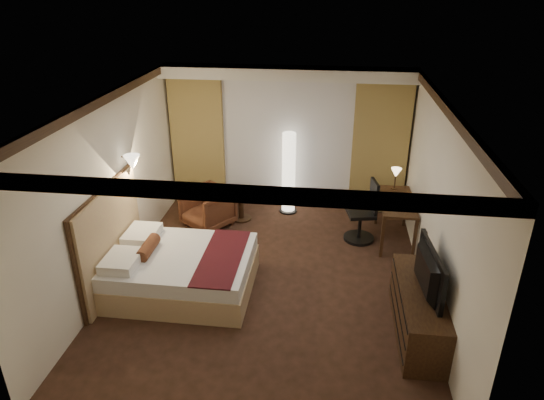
# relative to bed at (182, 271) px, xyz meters

# --- Properties ---
(floor) EXTENTS (4.50, 5.50, 0.01)m
(floor) POSITION_rel_bed_xyz_m (1.20, 0.32, -0.29)
(floor) COLOR black
(floor) RESTS_ON ground
(ceiling) EXTENTS (4.50, 5.50, 0.01)m
(ceiling) POSITION_rel_bed_xyz_m (1.20, 0.32, 2.41)
(ceiling) COLOR white
(ceiling) RESTS_ON back_wall
(back_wall) EXTENTS (4.50, 0.02, 2.70)m
(back_wall) POSITION_rel_bed_xyz_m (1.20, 3.07, 1.06)
(back_wall) COLOR silver
(back_wall) RESTS_ON floor
(left_wall) EXTENTS (0.02, 5.50, 2.70)m
(left_wall) POSITION_rel_bed_xyz_m (-1.05, 0.32, 1.06)
(left_wall) COLOR silver
(left_wall) RESTS_ON floor
(right_wall) EXTENTS (0.02, 5.50, 2.70)m
(right_wall) POSITION_rel_bed_xyz_m (3.45, 0.32, 1.06)
(right_wall) COLOR silver
(right_wall) RESTS_ON floor
(crown_molding) EXTENTS (4.50, 5.50, 0.12)m
(crown_molding) POSITION_rel_bed_xyz_m (1.20, 0.32, 2.35)
(crown_molding) COLOR black
(crown_molding) RESTS_ON ceiling
(soffit) EXTENTS (4.50, 0.50, 0.20)m
(soffit) POSITION_rel_bed_xyz_m (1.20, 2.82, 2.31)
(soffit) COLOR white
(soffit) RESTS_ON ceiling
(curtain_sheer) EXTENTS (2.48, 0.04, 2.45)m
(curtain_sheer) POSITION_rel_bed_xyz_m (1.20, 2.99, 0.96)
(curtain_sheer) COLOR silver
(curtain_sheer) RESTS_ON back_wall
(curtain_left_drape) EXTENTS (1.00, 0.14, 2.45)m
(curtain_left_drape) POSITION_rel_bed_xyz_m (-0.50, 2.93, 0.96)
(curtain_left_drape) COLOR tan
(curtain_left_drape) RESTS_ON back_wall
(curtain_right_drape) EXTENTS (1.00, 0.14, 2.45)m
(curtain_right_drape) POSITION_rel_bed_xyz_m (2.90, 2.93, 0.96)
(curtain_right_drape) COLOR tan
(curtain_right_drape) RESTS_ON back_wall
(wall_sconce) EXTENTS (0.24, 0.24, 0.24)m
(wall_sconce) POSITION_rel_bed_xyz_m (-0.89, 0.77, 1.33)
(wall_sconce) COLOR white
(wall_sconce) RESTS_ON left_wall
(bed) EXTENTS (1.98, 1.54, 0.58)m
(bed) POSITION_rel_bed_xyz_m (0.00, 0.00, 0.00)
(bed) COLOR white
(bed) RESTS_ON floor
(headboard) EXTENTS (0.12, 1.84, 1.50)m
(headboard) POSITION_rel_bed_xyz_m (-1.00, 0.00, 0.46)
(headboard) COLOR tan
(headboard) RESTS_ON floor
(armchair) EXTENTS (1.02, 1.01, 0.77)m
(armchair) POSITION_rel_bed_xyz_m (-0.12, 1.95, 0.10)
(armchair) COLOR #522918
(armchair) RESTS_ON floor
(side_table) EXTENTS (0.52, 0.52, 0.57)m
(side_table) POSITION_rel_bed_xyz_m (0.43, 2.29, -0.00)
(side_table) COLOR black
(side_table) RESTS_ON floor
(floor_lamp) EXTENTS (0.33, 0.33, 1.58)m
(floor_lamp) POSITION_rel_bed_xyz_m (1.26, 2.72, 0.50)
(floor_lamp) COLOR white
(floor_lamp) RESTS_ON floor
(desk) EXTENTS (0.55, 1.26, 0.75)m
(desk) POSITION_rel_bed_xyz_m (3.15, 1.83, 0.09)
(desk) COLOR black
(desk) RESTS_ON floor
(desk_lamp) EXTENTS (0.18, 0.18, 0.34)m
(desk_lamp) POSITION_rel_bed_xyz_m (3.15, 2.31, 0.63)
(desk_lamp) COLOR #FFD899
(desk_lamp) RESTS_ON desk
(office_chair) EXTENTS (0.61, 0.61, 1.08)m
(office_chair) POSITION_rel_bed_xyz_m (2.57, 1.78, 0.25)
(office_chair) COLOR black
(office_chair) RESTS_ON floor
(dresser) EXTENTS (0.50, 1.66, 0.65)m
(dresser) POSITION_rel_bed_xyz_m (3.20, -0.55, 0.03)
(dresser) COLOR black
(dresser) RESTS_ON floor
(television) EXTENTS (0.70, 1.11, 0.14)m
(television) POSITION_rel_bed_xyz_m (3.17, -0.55, 0.66)
(television) COLOR black
(television) RESTS_ON dresser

